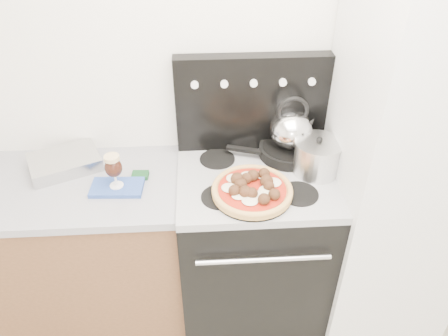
{
  "coord_description": "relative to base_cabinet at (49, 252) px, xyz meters",
  "views": [
    {
      "loc": [
        -0.18,
        -0.49,
        2.2
      ],
      "look_at": [
        -0.08,
        1.05,
        1.07
      ],
      "focal_mm": 35.0,
      "sensor_mm": 36.0,
      "label": 1
    }
  ],
  "objects": [
    {
      "name": "stove_body",
      "position": [
        1.1,
        -0.02,
        0.01
      ],
      "size": [
        0.76,
        0.65,
        0.88
      ],
      "primitive_type": "cube",
      "color": "black",
      "rests_on": "ground"
    },
    {
      "name": "countertop",
      "position": [
        0.0,
        0.0,
        0.45
      ],
      "size": [
        1.48,
        0.63,
        0.04
      ],
      "primitive_type": "cube",
      "color": "#9898A3",
      "rests_on": "base_cabinet"
    },
    {
      "name": "pizza_pan",
      "position": [
        1.07,
        -0.17,
        0.5
      ],
      "size": [
        0.42,
        0.42,
        0.01
      ],
      "primitive_type": "cylinder",
      "rotation": [
        0.0,
        0.0,
        0.17
      ],
      "color": "black",
      "rests_on": "cooktop"
    },
    {
      "name": "oven_mitt",
      "position": [
        0.44,
        -0.06,
        0.48
      ],
      "size": [
        0.25,
        0.15,
        0.02
      ],
      "primitive_type": "cube",
      "rotation": [
        0.0,
        0.0,
        -0.06
      ],
      "color": "#2F4FA5",
      "rests_on": "countertop"
    },
    {
      "name": "skillet",
      "position": [
        1.29,
        0.14,
        0.52
      ],
      "size": [
        0.38,
        0.38,
        0.05
      ],
      "primitive_type": "cylinder",
      "rotation": [
        0.0,
        0.0,
        -0.32
      ],
      "color": "black",
      "rests_on": "cooktop"
    },
    {
      "name": "foil_sheet",
      "position": [
        0.16,
        0.13,
        0.5
      ],
      "size": [
        0.4,
        0.36,
        0.07
      ],
      "primitive_type": "cube",
      "rotation": [
        0.0,
        0.0,
        0.42
      ],
      "color": "silver",
      "rests_on": "countertop"
    },
    {
      "name": "pizza",
      "position": [
        1.07,
        -0.17,
        0.53
      ],
      "size": [
        0.39,
        0.39,
        0.05
      ],
      "primitive_type": null,
      "rotation": [
        0.0,
        0.0,
        -0.06
      ],
      "color": "#E8AA4C",
      "rests_on": "pizza_pan"
    },
    {
      "name": "stock_pot",
      "position": [
        1.4,
        -0.0,
        0.57
      ],
      "size": [
        0.28,
        0.28,
        0.16
      ],
      "primitive_type": "cylinder",
      "rotation": [
        0.0,
        0.0,
        0.34
      ],
      "color": "silver",
      "rests_on": "cooktop"
    },
    {
      "name": "fridge",
      "position": [
        1.8,
        -0.05,
        0.52
      ],
      "size": [
        0.64,
        0.68,
        1.9
      ],
      "primitive_type": "cube",
      "color": "silver",
      "rests_on": "ground"
    },
    {
      "name": "room_shell",
      "position": [
        1.02,
        -0.91,
        0.82
      ],
      "size": [
        3.52,
        3.01,
        2.52
      ],
      "color": "beige",
      "rests_on": "ground"
    },
    {
      "name": "base_cabinet",
      "position": [
        0.0,
        0.0,
        0.0
      ],
      "size": [
        1.45,
        0.6,
        0.86
      ],
      "primitive_type": "cube",
      "color": "brown",
      "rests_on": "ground"
    },
    {
      "name": "backguard",
      "position": [
        1.1,
        0.25,
        0.74
      ],
      "size": [
        0.76,
        0.08,
        0.5
      ],
      "primitive_type": "cube",
      "color": "black",
      "rests_on": "cooktop"
    },
    {
      "name": "cooktop",
      "position": [
        1.1,
        -0.02,
        0.47
      ],
      "size": [
        0.76,
        0.65,
        0.04
      ],
      "primitive_type": "cube",
      "color": "#ADADB2",
      "rests_on": "stove_body"
    },
    {
      "name": "beer_glass",
      "position": [
        0.44,
        -0.06,
        0.58
      ],
      "size": [
        0.1,
        0.1,
        0.17
      ],
      "primitive_type": null,
      "rotation": [
        0.0,
        0.0,
        0.32
      ],
      "color": "black",
      "rests_on": "oven_mitt"
    },
    {
      "name": "tea_kettle",
      "position": [
        1.29,
        0.14,
        0.66
      ],
      "size": [
        0.21,
        0.21,
        0.23
      ],
      "primitive_type": null,
      "rotation": [
        0.0,
        0.0,
        0.01
      ],
      "color": "silver",
      "rests_on": "skillet"
    }
  ]
}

